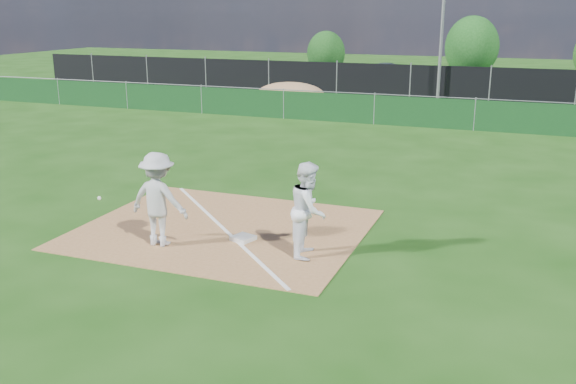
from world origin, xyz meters
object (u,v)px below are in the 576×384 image
(car_right, at_px, (549,82))
(tree_left, at_px, (326,53))
(runner, at_px, (309,209))
(first_base, at_px, (243,238))
(car_mid, at_px, (390,75))
(tree_mid, at_px, (472,47))
(light_pole, at_px, (443,21))
(play_at_first, at_px, (158,199))
(car_left, at_px, (319,74))

(car_right, xyz_separation_m, tree_left, (-14.48, 4.37, 0.97))
(runner, bearing_deg, first_base, 71.46)
(car_mid, distance_m, tree_mid, 7.33)
(light_pole, relative_size, play_at_first, 3.99)
(light_pole, distance_m, car_mid, 7.40)
(car_right, height_order, tree_left, tree_left)
(tree_left, xyz_separation_m, tree_mid, (9.63, 1.51, 0.54))
(first_base, relative_size, play_at_first, 0.21)
(car_right, bearing_deg, play_at_first, 143.43)
(runner, bearing_deg, car_right, -18.65)
(light_pole, relative_size, car_left, 1.87)
(play_at_first, height_order, car_left, play_at_first)
(first_base, distance_m, tree_left, 33.21)
(play_at_first, distance_m, car_right, 29.53)
(first_base, bearing_deg, car_left, 104.83)
(first_base, relative_size, tree_mid, 0.10)
(first_base, relative_size, tree_left, 0.13)
(first_base, height_order, play_at_first, play_at_first)
(runner, bearing_deg, car_left, 8.35)
(tree_left, bearing_deg, car_right, -16.81)
(car_left, bearing_deg, runner, -161.47)
(car_left, bearing_deg, tree_left, 14.34)
(car_mid, bearing_deg, first_base, -173.68)
(runner, distance_m, car_left, 28.29)
(first_base, relative_size, car_right, 0.09)
(car_mid, distance_m, tree_left, 7.09)
(light_pole, height_order, car_left, light_pole)
(tree_mid, bearing_deg, tree_left, -171.11)
(car_mid, bearing_deg, runner, -170.69)
(light_pole, bearing_deg, first_base, -92.03)
(tree_left, height_order, tree_mid, tree_mid)
(car_left, relative_size, car_right, 0.99)
(play_at_first, bearing_deg, tree_mid, 85.46)
(runner, xyz_separation_m, car_left, (-8.58, 26.95, -0.19))
(car_right, distance_m, tree_mid, 7.77)
(runner, xyz_separation_m, car_right, (4.60, 27.98, -0.29))
(light_pole, relative_size, first_base, 19.48)
(tree_mid, bearing_deg, runner, -89.59)
(play_at_first, distance_m, tree_left, 33.64)
(play_at_first, xyz_separation_m, runner, (2.98, 0.56, -0.04))
(first_base, bearing_deg, car_mid, 95.89)
(car_mid, bearing_deg, light_pole, -146.13)
(first_base, xyz_separation_m, tree_mid, (1.27, 33.61, 2.08))
(car_left, distance_m, tree_mid, 10.92)
(first_base, distance_m, car_left, 27.64)
(light_pole, relative_size, car_right, 1.85)
(first_base, relative_size, car_mid, 0.10)
(play_at_first, relative_size, car_left, 0.47)
(light_pole, distance_m, first_base, 22.57)
(car_mid, relative_size, tree_mid, 0.99)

